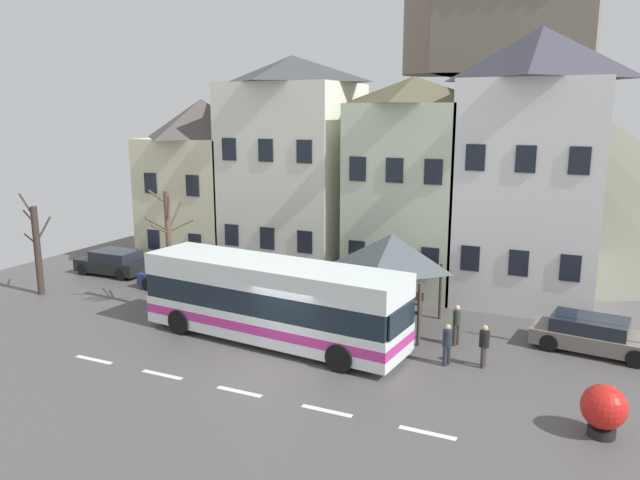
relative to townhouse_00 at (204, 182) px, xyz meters
The scene contains 19 objects.
ground_plane 16.84m from the townhouse_00, 47.59° to the right, with size 40.00×60.00×0.07m.
townhouse_00 is the anchor object (origin of this frame).
townhouse_01 5.87m from the townhouse_00, ahead, with size 6.25×5.80×11.39m.
townhouse_02 12.31m from the townhouse_00, ahead, with size 5.23×5.44×10.20m.
townhouse_03 17.87m from the townhouse_00, ahead, with size 6.02×6.69×12.22m.
hilltop_castle 23.31m from the townhouse_00, 51.48° to the left, with size 36.86×36.86×20.13m.
transit_bus 14.08m from the townhouse_00, 44.77° to the right, with size 10.72×3.53×3.08m.
bus_shelter 14.71m from the townhouse_00, 24.84° to the right, with size 3.60×3.60×3.82m.
parked_car_00 21.98m from the townhouse_00, 15.12° to the right, with size 4.47×2.39×1.24m.
parked_car_01 7.27m from the townhouse_00, 67.02° to the right, with size 4.37×2.33×1.30m.
parked_car_02 6.71m from the townhouse_00, 120.81° to the right, with size 3.90×1.97×1.30m.
pedestrian_00 16.04m from the townhouse_00, 27.56° to the right, with size 0.32×0.32×1.55m.
pedestrian_01 18.13m from the townhouse_00, 23.91° to the right, with size 0.28×0.32×1.56m.
pedestrian_02 19.94m from the townhouse_00, 26.69° to the right, with size 0.34×0.35×1.51m.
pedestrian_03 19.10m from the townhouse_00, 29.30° to the right, with size 0.32×0.34×1.48m.
public_bench 14.53m from the townhouse_00, 17.09° to the right, with size 1.53×0.48×0.87m.
harbour_buoy 24.72m from the townhouse_00, 29.70° to the right, with size 1.21×1.21×1.46m.
bare_tree_00 9.83m from the townhouse_00, 110.34° to the right, with size 1.15×1.61×4.82m.
bare_tree_01 9.52m from the townhouse_00, 64.35° to the right, with size 1.93×1.89×5.40m.
Camera 1 is at (9.69, -16.98, 8.57)m, focal length 34.30 mm.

